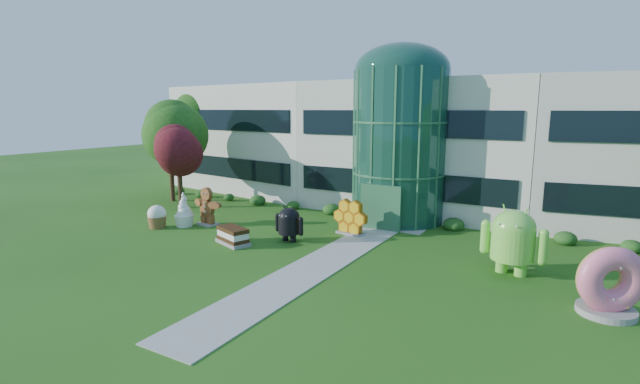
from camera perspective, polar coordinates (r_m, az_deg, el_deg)
The scene contains 14 objects.
ground at distance 21.19m, azimuth -2.17°, elevation -10.09°, with size 140.00×140.00×0.00m, color #215114.
building at distance 36.48m, azimuth 13.08°, elevation 5.73°, with size 46.00×15.00×9.30m, color beige, non-canonical shape.
atrium at distance 30.79m, azimuth 9.79°, elevation 5.52°, with size 6.00×6.00×9.80m, color #194738.
walkway at distance 22.81m, azimuth 0.53°, elevation -8.53°, with size 2.40×20.00×0.04m, color #9E9E93.
tree_red at distance 35.94m, azimuth -16.94°, elevation 2.84°, with size 4.00×4.00×6.00m, color #3F0C14, non-canonical shape.
trees_backdrop at distance 31.79m, azimuth 10.39°, elevation 4.38°, with size 52.00×8.00×8.40m, color #184B12, non-canonical shape.
android_green at distance 22.45m, azimuth 22.68°, elevation -5.11°, with size 3.04×2.03×3.45m, color #75D644, non-canonical shape.
android_black at distance 25.98m, azimuth -3.83°, elevation -3.67°, with size 1.98×1.32×2.25m, color black, non-canonical shape.
donut at distance 19.85m, azimuth 32.05°, elevation -9.16°, with size 2.50×1.20×2.60m, color #E35676, non-canonical shape.
gingerbread at distance 30.40m, azimuth -13.73°, elevation -1.68°, with size 2.67×1.03×2.46m, color maroon, non-canonical shape.
ice_cream_sandwich at distance 25.99m, azimuth -10.67°, elevation -5.30°, with size 2.14×1.07×0.95m, color black, non-canonical shape.
honeycomb at distance 27.45m, azimuth 3.76°, elevation -3.29°, with size 2.40×0.86×1.89m, color yellow, non-canonical shape.
froyo at distance 30.41m, azimuth -16.42°, elevation -2.07°, with size 1.28×1.28×2.19m, color white, non-canonical shape.
cupcake at distance 30.60m, azimuth -19.43°, elevation -2.86°, with size 1.22×1.22×1.46m, color white, non-canonical shape.
Camera 1 is at (10.62, -16.80, 7.37)m, focal length 26.00 mm.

